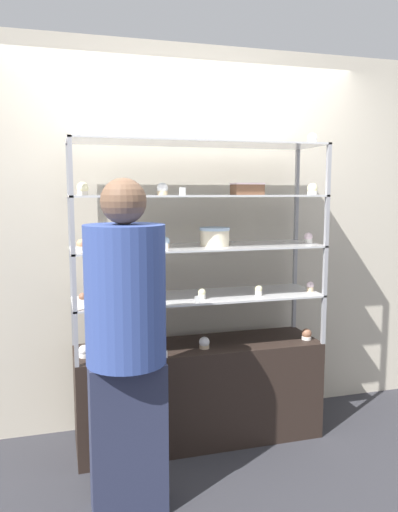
{
  "coord_description": "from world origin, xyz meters",
  "views": [
    {
      "loc": [
        -0.86,
        -3.0,
        1.63
      ],
      "look_at": [
        0.0,
        0.0,
        1.22
      ],
      "focal_mm": 35.0,
      "sensor_mm": 36.0,
      "label": 1
    }
  ],
  "objects": [
    {
      "name": "display_riser_top",
      "position": [
        0.0,
        0.0,
        1.9
      ],
      "size": [
        1.58,
        0.44,
        0.32
      ],
      "color": "#99999E",
      "rests_on": "display_riser_upper"
    },
    {
      "name": "cupcake_3",
      "position": [
        -0.72,
        -0.03,
        0.99
      ],
      "size": [
        0.05,
        0.05,
        0.07
      ],
      "color": "white",
      "rests_on": "display_riser_lower"
    },
    {
      "name": "donut_glazed",
      "position": [
        -0.5,
        0.05,
        1.94
      ],
      "size": [
        0.13,
        0.13,
        0.03
      ],
      "color": "#EFB2BC",
      "rests_on": "display_riser_top"
    },
    {
      "name": "cupcake_9",
      "position": [
        -0.23,
        -0.07,
        1.32
      ],
      "size": [
        0.06,
        0.06,
        0.07
      ],
      "color": "#CCB28C",
      "rests_on": "display_riser_middle"
    },
    {
      "name": "cupcake_15",
      "position": [
        -0.0,
        -0.06,
        1.95
      ],
      "size": [
        0.06,
        0.06,
        0.07
      ],
      "color": "beige",
      "rests_on": "display_riser_top"
    },
    {
      "name": "cupcake_16",
      "position": [
        0.72,
        -0.09,
        1.95
      ],
      "size": [
        0.06,
        0.06,
        0.07
      ],
      "color": "white",
      "rests_on": "display_riser_top"
    },
    {
      "name": "cupcake_10",
      "position": [
        0.74,
        -0.04,
        1.32
      ],
      "size": [
        0.06,
        0.06,
        0.07
      ],
      "color": "white",
      "rests_on": "display_riser_middle"
    },
    {
      "name": "customer_figure",
      "position": [
        -0.55,
        -0.61,
        0.9
      ],
      "size": [
        0.39,
        0.39,
        1.69
      ],
      "color": "#282D47",
      "rests_on": "ground_plane"
    },
    {
      "name": "display_riser_upper",
      "position": [
        0.0,
        0.0,
        1.58
      ],
      "size": [
        1.58,
        0.44,
        0.32
      ],
      "color": "#99999E",
      "rests_on": "display_riser_middle"
    },
    {
      "name": "cupcake_0",
      "position": [
        -0.73,
        -0.05,
        0.68
      ],
      "size": [
        0.07,
        0.07,
        0.07
      ],
      "color": "white",
      "rests_on": "display_base"
    },
    {
      "name": "cupcake_13",
      "position": [
        0.72,
        -0.12,
        1.63
      ],
      "size": [
        0.07,
        0.07,
        0.07
      ],
      "color": "white",
      "rests_on": "display_riser_upper"
    },
    {
      "name": "cupcake_8",
      "position": [
        -0.73,
        -0.08,
        1.32
      ],
      "size": [
        0.06,
        0.06,
        0.07
      ],
      "color": "beige",
      "rests_on": "display_riser_middle"
    },
    {
      "name": "cupcake_12",
      "position": [
        -0.24,
        -0.06,
        1.63
      ],
      "size": [
        0.07,
        0.07,
        0.07
      ],
      "color": "#CCB28C",
      "rests_on": "display_riser_upper"
    },
    {
      "name": "cupcake_1",
      "position": [
        0.01,
        -0.09,
        0.68
      ],
      "size": [
        0.07,
        0.07,
        0.07
      ],
      "color": "#CCB28C",
      "rests_on": "display_base"
    },
    {
      "name": "cupcake_11",
      "position": [
        -0.71,
        -0.12,
        1.63
      ],
      "size": [
        0.07,
        0.07,
        0.07
      ],
      "color": "beige",
      "rests_on": "display_riser_upper"
    },
    {
      "name": "cupcake_6",
      "position": [
        0.37,
        -0.1,
        0.99
      ],
      "size": [
        0.05,
        0.05,
        0.07
      ],
      "color": "white",
      "rests_on": "display_riser_lower"
    },
    {
      "name": "price_tag_2",
      "position": [
        -0.26,
        -0.2,
        1.3
      ],
      "size": [
        0.04,
        0.0,
        0.04
      ],
      "color": "white",
      "rests_on": "display_riser_middle"
    },
    {
      "name": "display_riser_middle",
      "position": [
        0.0,
        0.0,
        1.26
      ],
      "size": [
        1.58,
        0.44,
        0.32
      ],
      "color": "#99999E",
      "rests_on": "display_riser_lower"
    },
    {
      "name": "display_base",
      "position": [
        0.0,
        0.0,
        0.32
      ],
      "size": [
        1.58,
        0.44,
        0.64
      ],
      "color": "black",
      "rests_on": "ground_plane"
    },
    {
      "name": "price_tag_3",
      "position": [
        -0.16,
        -0.2,
        1.62
      ],
      "size": [
        0.04,
        0.0,
        0.04
      ],
      "color": "white",
      "rests_on": "display_riser_upper"
    },
    {
      "name": "cupcake_2",
      "position": [
        0.72,
        -0.1,
        0.68
      ],
      "size": [
        0.07,
        0.07,
        0.07
      ],
      "color": "white",
      "rests_on": "display_base"
    },
    {
      "name": "cupcake_7",
      "position": [
        0.75,
        -0.07,
        0.99
      ],
      "size": [
        0.05,
        0.05,
        0.07
      ],
      "color": "#CCB28C",
      "rests_on": "display_riser_lower"
    },
    {
      "name": "sheet_cake_frosted",
      "position": [
        0.31,
        -0.02,
        1.64
      ],
      "size": [
        0.19,
        0.13,
        0.07
      ],
      "color": "brown",
      "rests_on": "display_riser_upper"
    },
    {
      "name": "cupcake_14",
      "position": [
        -0.74,
        -0.04,
        1.95
      ],
      "size": [
        0.06,
        0.06,
        0.07
      ],
      "color": "beige",
      "rests_on": "display_riser_top"
    },
    {
      "name": "price_tag_1",
      "position": [
        -0.07,
        -0.2,
        0.98
      ],
      "size": [
        0.04,
        0.0,
        0.04
      ],
      "color": "white",
      "rests_on": "display_riser_lower"
    },
    {
      "name": "ground_plane",
      "position": [
        0.0,
        0.0,
        0.0
      ],
      "size": [
        20.0,
        20.0,
        0.0
      ],
      "primitive_type": "plane",
      "color": "#2D2D33"
    },
    {
      "name": "price_tag_0",
      "position": [
        -0.27,
        -0.2,
        0.66
      ],
      "size": [
        0.04,
        0.0,
        0.04
      ],
      "color": "white",
      "rests_on": "display_base"
    },
    {
      "name": "layer_cake_centerpiece",
      "position": [
        0.1,
        -0.02,
        1.34
      ],
      "size": [
        0.19,
        0.19,
        0.12
      ],
      "color": "beige",
      "rests_on": "display_riser_middle"
    },
    {
      "name": "cupcake_5",
      "position": [
        -0.01,
        -0.1,
        0.99
      ],
      "size": [
        0.05,
        0.05,
        0.07
      ],
      "color": "white",
      "rests_on": "display_riser_lower"
    },
    {
      "name": "cupcake_4",
      "position": [
        -0.38,
        -0.03,
        0.99
      ],
      "size": [
        0.05,
        0.05,
        0.07
      ],
      "color": "#CCB28C",
      "rests_on": "display_riser_lower"
    },
    {
      "name": "display_riser_lower",
      "position": [
        0.0,
        0.0,
        0.94
      ],
      "size": [
        1.58,
        0.44,
        0.32
      ],
      "color": "#99999E",
      "rests_on": "display_base"
    },
    {
      "name": "price_tag_4",
      "position": [
        0.24,
        -0.2,
        1.94
      ],
      "size": [
        0.04,
        0.0,
        0.04
      ],
      "color": "white",
      "rests_on": "display_riser_top"
    },
    {
      "name": "back_wall",
      "position": [
        0.0,
        0.37,
        1.3
      ],
      "size": [
        8.0,
        0.05,
        2.6
      ],
      "color": "beige",
      "rests_on": "ground_plane"
    }
  ]
}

